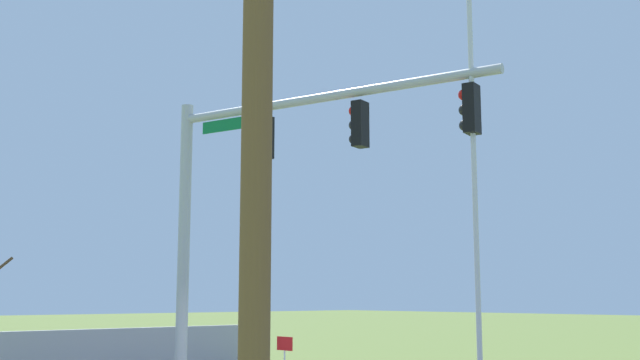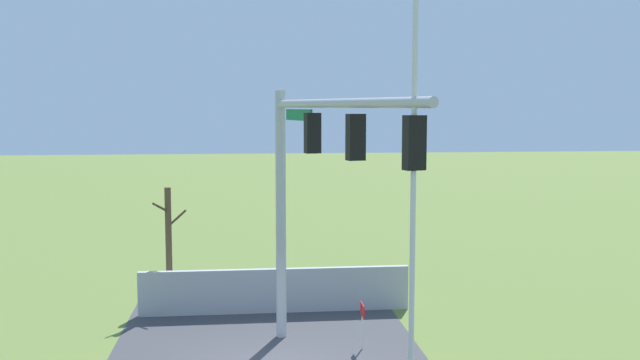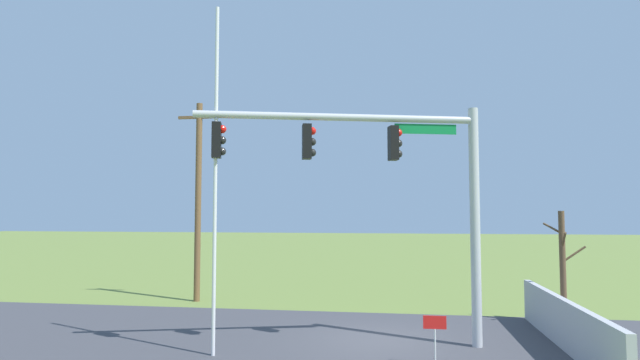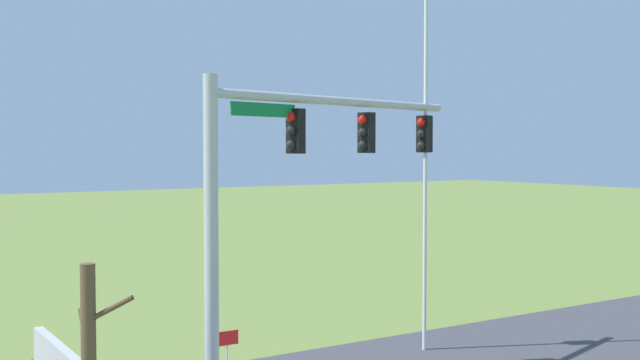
% 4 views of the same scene
% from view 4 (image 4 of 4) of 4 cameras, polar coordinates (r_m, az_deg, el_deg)
% --- Properties ---
extents(signal_mast, '(7.73, 2.38, 6.74)m').
position_cam_4_polar(signal_mast, '(16.55, -1.68, 0.75)').
color(signal_mast, '#B2B5BA').
rests_on(signal_mast, ground_plane).
extents(flagpole, '(0.10, 0.10, 9.36)m').
position_cam_4_polar(flagpole, '(20.34, 7.78, 0.53)').
color(flagpole, silver).
rests_on(flagpole, ground_plane).
extents(open_sign, '(0.56, 0.04, 1.22)m').
position_cam_4_polar(open_sign, '(17.83, -6.89, -12.00)').
color(open_sign, silver).
rests_on(open_sign, ground_plane).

